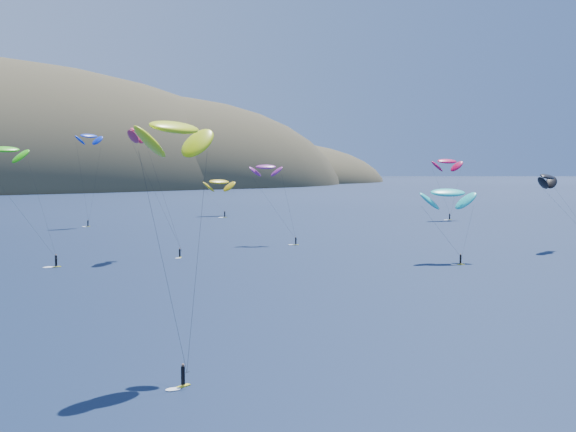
% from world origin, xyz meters
% --- Properties ---
extents(kitesurfer_2, '(9.63, 11.32, 23.70)m').
position_xyz_m(kitesurfer_2, '(-32.93, 31.42, 21.22)').
color(kitesurfer_2, yellow).
rests_on(kitesurfer_2, ground).
extents(kitesurfer_3, '(10.54, 13.47, 22.66)m').
position_xyz_m(kitesurfer_3, '(-28.38, 114.40, 20.32)').
color(kitesurfer_3, yellow).
rests_on(kitesurfer_3, ground).
extents(kitesurfer_4, '(8.96, 6.78, 27.82)m').
position_xyz_m(kitesurfer_4, '(11.84, 188.07, 25.44)').
color(kitesurfer_4, yellow).
rests_on(kitesurfer_4, ground).
extents(kitesurfer_5, '(11.19, 10.54, 15.36)m').
position_xyz_m(kitesurfer_5, '(41.12, 74.11, 12.51)').
color(kitesurfer_5, yellow).
rests_on(kitesurfer_5, ground).
extents(kitesurfer_6, '(7.69, 11.29, 19.01)m').
position_xyz_m(kitesurfer_6, '(29.28, 119.52, 17.00)').
color(kitesurfer_6, yellow).
rests_on(kitesurfer_6, ground).
extents(kitesurfer_7, '(9.10, 14.14, 17.40)m').
position_xyz_m(kitesurfer_7, '(72.31, 77.35, 15.07)').
color(kitesurfer_7, yellow).
rests_on(kitesurfer_7, ground).
extents(kitesurfer_8, '(11.27, 6.89, 21.29)m').
position_xyz_m(kitesurfer_8, '(115.54, 152.36, 18.30)').
color(kitesurfer_8, yellow).
rests_on(kitesurfer_8, ground).
extents(kitesurfer_9, '(9.85, 12.00, 26.38)m').
position_xyz_m(kitesurfer_9, '(-4.23, 111.28, 24.09)').
color(kitesurfer_9, yellow).
rests_on(kitesurfer_9, ground).
extents(kitesurfer_11, '(11.32, 13.81, 14.49)m').
position_xyz_m(kitesurfer_11, '(63.20, 207.17, 11.37)').
color(kitesurfer_11, yellow).
rests_on(kitesurfer_11, ground).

